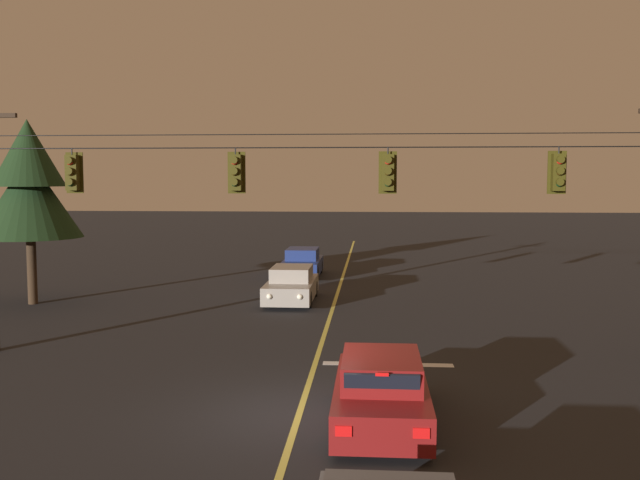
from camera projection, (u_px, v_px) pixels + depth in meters
The scene contains 12 objects.
ground_plane at pixel (299, 415), 14.41m from camera, with size 180.00×180.00×0.00m, color black.
lane_centre_stripe at pixel (331, 315), 25.03m from camera, with size 0.14×60.00×0.01m, color #D1C64C.
stop_bar_paint at pixel (388, 364), 18.33m from camera, with size 3.40×0.36×0.01m, color silver.
signal_span_assembly at pixel (317, 222), 18.75m from camera, with size 20.07×0.32×7.06m.
traffic_light_leftmost at pixel (72, 173), 19.13m from camera, with size 0.48×0.41×1.22m.
traffic_light_left_inner at pixel (235, 172), 18.79m from camera, with size 0.48×0.41×1.22m.
traffic_light_centre at pixel (388, 172), 18.48m from camera, with size 0.48×0.41×1.22m.
traffic_light_right_inner at pixel (558, 172), 18.15m from camera, with size 0.48×0.41×1.22m.
car_waiting_near_lane at pixel (381, 391), 13.84m from camera, with size 1.80×4.33×1.39m.
car_oncoming_lead at pixel (291, 285), 27.65m from camera, with size 1.80×4.42×1.39m.
car_oncoming_trailing at pixel (302, 263), 34.91m from camera, with size 1.80×4.42×1.39m.
tree_verge_near at pixel (29, 185), 26.84m from camera, with size 3.93×3.93×7.10m.
Camera 1 is at (1.50, -13.97, 4.82)m, focal length 39.45 mm.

